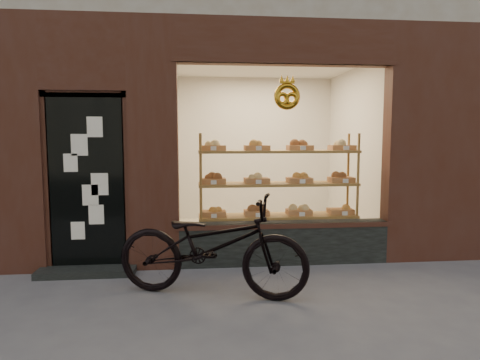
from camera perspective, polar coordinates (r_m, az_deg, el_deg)
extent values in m
plane|color=slate|center=(3.72, 5.61, -20.70)|extent=(90.00, 90.00, 0.00)
cube|color=#282E2C|center=(5.67, 5.85, -8.32)|extent=(2.70, 0.25, 0.55)
cube|color=black|center=(5.51, -19.73, -0.32)|extent=(0.90, 0.04, 2.15)
cube|color=#282E2C|center=(5.56, -19.75, -11.42)|extent=(1.15, 0.35, 0.08)
torus|color=#BF851C|center=(5.42, 6.29, 11.01)|extent=(0.33, 0.07, 0.33)
cube|color=olive|center=(6.13, 5.02, -9.40)|extent=(2.20, 0.45, 0.04)
cube|color=olive|center=(6.02, 5.06, -4.80)|extent=(2.20, 0.45, 0.03)
cube|color=olive|center=(5.95, 5.10, -0.54)|extent=(2.20, 0.45, 0.04)
cube|color=olive|center=(5.92, 5.14, 3.80)|extent=(2.20, 0.45, 0.04)
cylinder|color=olive|center=(5.67, -5.23, -2.38)|extent=(0.04, 0.04, 1.70)
cylinder|color=olive|center=(6.08, 15.40, -2.01)|extent=(0.04, 0.04, 1.70)
cylinder|color=olive|center=(6.06, -5.27, -1.86)|extent=(0.04, 0.04, 1.70)
cylinder|color=olive|center=(6.44, 14.15, -1.55)|extent=(0.04, 0.04, 1.70)
cube|color=#AD713F|center=(5.91, -3.57, -4.47)|extent=(0.34, 0.24, 0.07)
sphere|color=#C86F31|center=(5.89, -3.58, -3.66)|extent=(0.11, 0.11, 0.11)
cube|color=white|center=(5.72, -3.50, -4.80)|extent=(0.07, 0.01, 0.05)
cube|color=#AD713F|center=(5.96, 2.22, -4.37)|extent=(0.34, 0.24, 0.07)
sphere|color=brown|center=(5.94, 2.22, -3.57)|extent=(0.11, 0.11, 0.11)
cube|color=white|center=(5.78, 2.48, -4.69)|extent=(0.08, 0.01, 0.05)
cube|color=#AD713F|center=(6.07, 7.85, -4.23)|extent=(0.34, 0.24, 0.07)
sphere|color=#DEBD70|center=(6.06, 7.86, -3.44)|extent=(0.11, 0.11, 0.11)
cube|color=white|center=(5.89, 8.28, -4.54)|extent=(0.07, 0.01, 0.05)
cube|color=#AD713F|center=(6.24, 13.23, -4.06)|extent=(0.34, 0.24, 0.07)
sphere|color=#C86F31|center=(6.22, 13.25, -3.29)|extent=(0.11, 0.11, 0.11)
cube|color=white|center=(6.07, 13.80, -4.35)|extent=(0.08, 0.01, 0.05)
cube|color=#AD713F|center=(5.84, -3.60, -0.12)|extent=(0.34, 0.24, 0.07)
sphere|color=brown|center=(5.83, -3.60, 0.71)|extent=(0.11, 0.11, 0.11)
cube|color=white|center=(5.66, -3.52, -0.32)|extent=(0.07, 0.01, 0.06)
cube|color=#AD713F|center=(5.90, 2.24, -0.06)|extent=(0.34, 0.24, 0.07)
sphere|color=#DEBD70|center=(5.89, 2.24, 0.76)|extent=(0.11, 0.11, 0.11)
cube|color=white|center=(5.71, 2.50, -0.25)|extent=(0.08, 0.01, 0.06)
cube|color=#AD713F|center=(6.01, 7.91, 0.00)|extent=(0.34, 0.24, 0.07)
sphere|color=#C86F31|center=(6.00, 7.92, 0.80)|extent=(0.11, 0.11, 0.11)
cube|color=white|center=(5.83, 8.34, -0.19)|extent=(0.07, 0.01, 0.06)
cube|color=#AD713F|center=(6.18, 13.33, 0.05)|extent=(0.34, 0.24, 0.07)
sphere|color=brown|center=(6.17, 13.34, 0.84)|extent=(0.11, 0.11, 0.11)
cube|color=white|center=(6.00, 13.90, -0.12)|extent=(0.08, 0.01, 0.06)
cube|color=#AD713F|center=(5.81, -3.63, 4.29)|extent=(0.34, 0.24, 0.07)
sphere|color=#DEBD70|center=(5.81, -3.63, 5.13)|extent=(0.11, 0.11, 0.11)
cube|color=white|center=(5.63, -3.55, 4.24)|extent=(0.07, 0.01, 0.06)
cube|color=#AD713F|center=(5.87, 2.26, 4.31)|extent=(0.34, 0.24, 0.07)
sphere|color=#C86F31|center=(5.86, 2.26, 5.14)|extent=(0.11, 0.11, 0.11)
cube|color=white|center=(5.68, 2.52, 4.26)|extent=(0.08, 0.01, 0.06)
cube|color=#AD713F|center=(5.98, 7.97, 4.29)|extent=(0.34, 0.24, 0.07)
sphere|color=brown|center=(5.98, 7.98, 5.10)|extent=(0.11, 0.11, 0.11)
cube|color=white|center=(5.80, 8.41, 4.24)|extent=(0.07, 0.01, 0.06)
cube|color=#AD713F|center=(6.15, 13.42, 4.23)|extent=(0.34, 0.24, 0.07)
sphere|color=#DEBD70|center=(6.15, 13.44, 5.02)|extent=(0.11, 0.11, 0.11)
cube|color=white|center=(5.98, 14.01, 4.17)|extent=(0.08, 0.01, 0.06)
imported|color=black|center=(4.49, -3.80, -8.73)|extent=(2.14, 1.27, 1.06)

